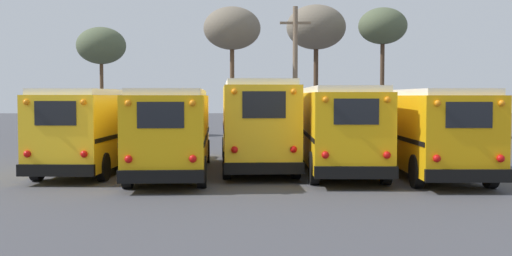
# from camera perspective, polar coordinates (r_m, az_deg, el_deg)

# --- Properties ---
(ground_plane) EXTENTS (160.00, 160.00, 0.00)m
(ground_plane) POSITION_cam_1_polar(r_m,az_deg,el_deg) (23.91, -0.01, -3.75)
(ground_plane) COLOR #424247
(school_bus_0) EXTENTS (2.84, 9.99, 2.99)m
(school_bus_0) POSITION_cam_1_polar(r_m,az_deg,el_deg) (24.92, -13.74, 0.18)
(school_bus_0) COLOR yellow
(school_bus_0) RESTS_ON ground
(school_bus_1) EXTENTS (2.79, 9.99, 2.97)m
(school_bus_1) POSITION_cam_1_polar(r_m,az_deg,el_deg) (22.79, -7.39, -0.01)
(school_bus_1) COLOR #EAAA0F
(school_bus_1) RESTS_ON ground
(school_bus_2) EXTENTS (2.86, 10.35, 3.31)m
(school_bus_2) POSITION_cam_1_polar(r_m,az_deg,el_deg) (24.94, -0.06, 0.63)
(school_bus_2) COLOR yellow
(school_bus_2) RESTS_ON ground
(school_bus_3) EXTENTS (2.76, 9.76, 3.07)m
(school_bus_3) POSITION_cam_1_polar(r_m,az_deg,el_deg) (23.42, 7.26, 0.20)
(school_bus_3) COLOR #EAAA0F
(school_bus_3) RESTS_ON ground
(school_bus_4) EXTENTS (2.67, 10.81, 2.97)m
(school_bus_4) POSITION_cam_1_polar(r_m,az_deg,el_deg) (23.83, 14.38, 0.07)
(school_bus_4) COLOR #E5A00C
(school_bus_4) RESTS_ON ground
(utility_pole) EXTENTS (1.80, 0.29, 7.95)m
(utility_pole) POSITION_cam_1_polar(r_m,az_deg,el_deg) (37.54, 3.50, 4.95)
(utility_pole) COLOR #75604C
(utility_pole) RESTS_ON ground
(bare_tree_0) EXTENTS (3.42, 3.42, 8.10)m
(bare_tree_0) POSITION_cam_1_polar(r_m,az_deg,el_deg) (38.82, -2.14, 8.78)
(bare_tree_0) COLOR brown
(bare_tree_0) RESTS_ON ground
(bare_tree_1) EXTENTS (3.39, 3.39, 7.50)m
(bare_tree_1) POSITION_cam_1_polar(r_m,az_deg,el_deg) (45.73, -13.60, 7.08)
(bare_tree_1) COLOR brown
(bare_tree_1) RESTS_ON ground
(bare_tree_2) EXTENTS (4.10, 4.10, 9.06)m
(bare_tree_2) POSITION_cam_1_polar(r_m,az_deg,el_deg) (44.99, 5.36, 8.85)
(bare_tree_2) COLOR #473323
(bare_tree_2) RESTS_ON ground
(bare_tree_3) EXTENTS (3.18, 3.18, 8.54)m
(bare_tree_3) POSITION_cam_1_polar(r_m,az_deg,el_deg) (43.23, 11.20, 8.79)
(bare_tree_3) COLOR #473323
(bare_tree_3) RESTS_ON ground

